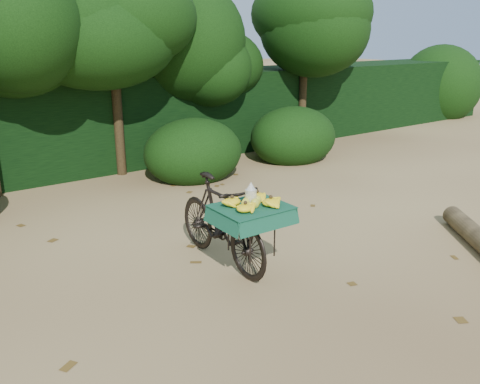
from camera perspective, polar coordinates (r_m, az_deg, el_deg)
ground at (r=5.62m, az=4.49°, el=-10.64°), size 80.00×80.00×0.00m
vendor_bicycle at (r=5.94m, az=-2.05°, el=-3.26°), size 0.77×1.81×1.07m
hedge_backdrop at (r=10.71m, az=-17.90°, el=7.24°), size 26.00×1.80×1.80m
tree_row at (r=9.63m, az=-20.69°, el=12.53°), size 14.50×2.00×4.00m
bush_clumps at (r=9.15m, az=-10.64°, el=3.27°), size 8.80×1.70×0.90m
leaf_litter at (r=6.08m, az=0.49°, el=-8.29°), size 7.00×7.30×0.01m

